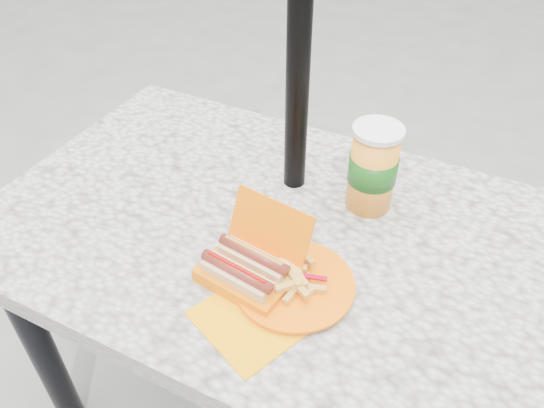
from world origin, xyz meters
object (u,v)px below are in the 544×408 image
at_px(fries_plate, 291,285).
at_px(soda_cup, 373,168).
at_px(hotdog_box, 248,269).
at_px(umbrella_pole, 299,40).

height_order(fries_plate, soda_cup, soda_cup).
bearing_deg(fries_plate, hotdog_box, -169.14).
distance_m(umbrella_pole, hotdog_box, 0.45).
xyz_separation_m(fries_plate, soda_cup, (0.05, 0.30, 0.09)).
bearing_deg(fries_plate, soda_cup, 81.07).
height_order(umbrella_pole, hotdog_box, umbrella_pole).
bearing_deg(hotdog_box, fries_plate, 18.95).
xyz_separation_m(hotdog_box, fries_plate, (0.08, 0.02, -0.02)).
distance_m(hotdog_box, fries_plate, 0.09).
height_order(hotdog_box, fries_plate, hotdog_box).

